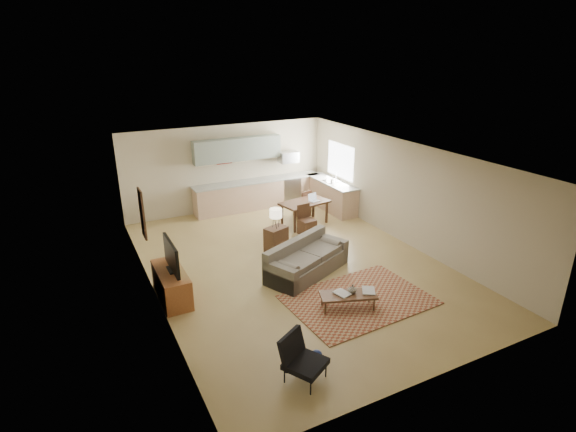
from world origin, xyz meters
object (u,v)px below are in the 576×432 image
sofa (308,258)px  tv_credenza (172,284)px  dining_table (305,213)px  console_table (276,239)px  coffee_table (348,301)px  armchair (306,360)px

sofa → tv_credenza: bearing=149.6°
sofa → dining_table: bearing=38.0°
tv_credenza → dining_table: (4.46, 2.38, 0.03)m
console_table → coffee_table: bearing=-108.1°
sofa → console_table: bearing=70.4°
sofa → tv_credenza: sofa is taller
armchair → tv_credenza: armchair is taller
coffee_table → armchair: (-1.75, -1.40, 0.21)m
armchair → console_table: 4.80m
sofa → coffee_table: (-0.02, -1.68, -0.22)m
tv_credenza → console_table: console_table is taller
dining_table → tv_credenza: bearing=-162.9°
sofa → armchair: 3.55m
armchair → dining_table: 6.61m
sofa → dining_table: size_ratio=1.60×
coffee_table → console_table: 3.11m
sofa → coffee_table: size_ratio=2.00×
sofa → console_table: sofa is taller
tv_credenza → coffee_table: bearing=-33.5°
console_table → sofa: bearing=-105.2°
armchair → dining_table: size_ratio=0.54×
coffee_table → tv_credenza: (-3.02, 2.00, 0.15)m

